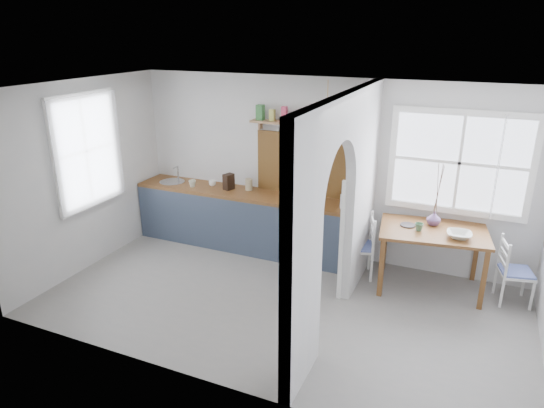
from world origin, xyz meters
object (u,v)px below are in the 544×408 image
at_px(dining_table, 430,259).
at_px(kettle, 345,200).
at_px(chair_right, 516,271).
at_px(vase, 434,218).
at_px(chair_left, 358,246).

height_order(dining_table, kettle, kettle).
height_order(chair_right, vase, vase).
distance_m(chair_left, chair_right, 1.95).
relative_size(dining_table, chair_right, 1.57).
distance_m(dining_table, kettle, 1.33).
height_order(chair_left, kettle, kettle).
height_order(dining_table, chair_left, chair_left).
height_order(dining_table, chair_right, chair_right).
height_order(chair_left, vase, vase).
distance_m(chair_left, vase, 1.05).
bearing_deg(chair_left, kettle, -136.33).
xyz_separation_m(dining_table, chair_left, (-0.94, -0.04, 0.03)).
xyz_separation_m(kettle, vase, (1.16, 0.06, -0.10)).
xyz_separation_m(chair_right, vase, (-1.03, 0.11, 0.50)).
distance_m(chair_left, kettle, 0.64).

